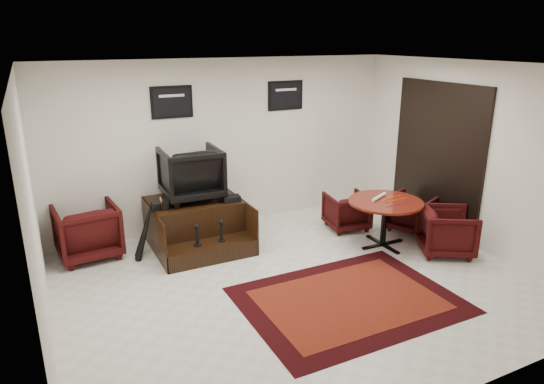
{
  "coord_description": "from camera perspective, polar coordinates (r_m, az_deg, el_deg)",
  "views": [
    {
      "loc": [
        -2.88,
        -5.0,
        3.12
      ],
      "look_at": [
        0.05,
        0.9,
        1.0
      ],
      "focal_mm": 32.0,
      "sensor_mm": 36.0,
      "label": 1
    }
  ],
  "objects": [
    {
      "name": "ground",
      "position": [
        6.56,
        3.12,
        -10.59
      ],
      "size": [
        6.0,
        6.0,
        0.0
      ],
      "primitive_type": "plane",
      "color": "silver",
      "rests_on": "ground"
    },
    {
      "name": "room_shell",
      "position": [
        6.23,
        6.12,
        5.36
      ],
      "size": [
        6.02,
        5.02,
        2.81
      ],
      "color": "white",
      "rests_on": "ground"
    },
    {
      "name": "area_rug",
      "position": [
        6.23,
        8.98,
        -12.42
      ],
      "size": [
        2.6,
        1.95,
        0.01
      ],
      "color": "black",
      "rests_on": "ground"
    },
    {
      "name": "shine_podium",
      "position": [
        7.65,
        -8.9,
        -3.8
      ],
      "size": [
        1.39,
        1.43,
        0.71
      ],
      "color": "black",
      "rests_on": "ground"
    },
    {
      "name": "shine_chair",
      "position": [
        7.52,
        -9.53,
        2.47
      ],
      "size": [
        0.9,
        0.84,
        0.9
      ],
      "primitive_type": "imported",
      "rotation": [
        0.0,
        0.0,
        3.11
      ],
      "color": "black",
      "rests_on": "shine_podium"
    },
    {
      "name": "shoes_pair",
      "position": [
        7.32,
        -13.01,
        -1.41
      ],
      "size": [
        0.28,
        0.33,
        0.11
      ],
      "color": "black",
      "rests_on": "shine_podium"
    },
    {
      "name": "polish_kit",
      "position": [
        7.43,
        -4.79,
        -0.78
      ],
      "size": [
        0.28,
        0.21,
        0.09
      ],
      "primitive_type": "cube",
      "rotation": [
        0.0,
        0.0,
        -0.13
      ],
      "color": "black",
      "rests_on": "shine_podium"
    },
    {
      "name": "umbrella_black",
      "position": [
        7.26,
        -14.79,
        -4.87
      ],
      "size": [
        0.29,
        0.11,
        0.79
      ],
      "primitive_type": null,
      "color": "black",
      "rests_on": "ground"
    },
    {
      "name": "umbrella_hooked",
      "position": [
        7.37,
        -14.71,
        -4.23
      ],
      "size": [
        0.32,
        0.12,
        0.85
      ],
      "primitive_type": null,
      "color": "black",
      "rests_on": "ground"
    },
    {
      "name": "armchair_side",
      "position": [
        7.61,
        -20.93,
        -4.04
      ],
      "size": [
        0.92,
        0.87,
        0.88
      ],
      "primitive_type": "imported",
      "rotation": [
        0.0,
        0.0,
        3.23
      ],
      "color": "black",
      "rests_on": "ground"
    },
    {
      "name": "meeting_table",
      "position": [
        7.6,
        13.18,
        -1.65
      ],
      "size": [
        1.13,
        1.13,
        0.74
      ],
      "color": "#4A120A",
      "rests_on": "ground"
    },
    {
      "name": "table_chair_back",
      "position": [
        8.28,
        8.78,
        -2.03
      ],
      "size": [
        0.74,
        0.71,
        0.67
      ],
      "primitive_type": "imported",
      "rotation": [
        0.0,
        0.0,
        2.98
      ],
      "color": "black",
      "rests_on": "ground"
    },
    {
      "name": "table_chair_window",
      "position": [
        8.43,
        16.19,
        -2.12
      ],
      "size": [
        0.85,
        0.87,
        0.69
      ],
      "primitive_type": "imported",
      "rotation": [
        0.0,
        0.0,
        1.99
      ],
      "color": "black",
      "rests_on": "ground"
    },
    {
      "name": "table_chair_corner",
      "position": [
        7.7,
        19.9,
        -4.14
      ],
      "size": [
        0.97,
        0.99,
        0.76
      ],
      "primitive_type": "imported",
      "rotation": [
        0.0,
        0.0,
        1.04
      ],
      "color": "black",
      "rests_on": "ground"
    },
    {
      "name": "paper_roll",
      "position": [
        7.65,
        12.48,
        -0.56
      ],
      "size": [
        0.4,
        0.23,
        0.05
      ],
      "primitive_type": "cylinder",
      "rotation": [
        0.0,
        1.57,
        0.47
      ],
      "color": "white",
      "rests_on": "meeting_table"
    },
    {
      "name": "table_clutter",
      "position": [
        7.6,
        14.21,
        -0.97
      ],
      "size": [
        0.57,
        0.36,
        0.01
      ],
      "color": "#E4420C",
      "rests_on": "meeting_table"
    }
  ]
}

